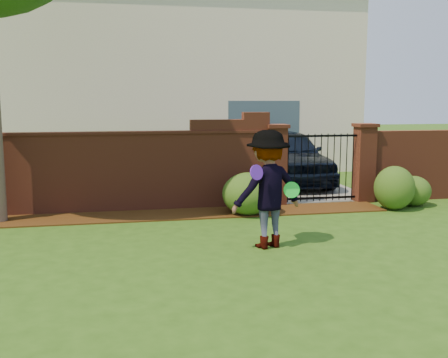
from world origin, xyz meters
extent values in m
cube|color=#294D13|center=(0.00, 0.00, -0.01)|extent=(80.00, 80.00, 0.01)
cube|color=#331C09|center=(-0.95, 3.34, 0.01)|extent=(11.10, 1.08, 0.03)
cube|color=maroon|center=(-2.15, 4.00, 0.85)|extent=(8.70, 0.25, 1.70)
cube|color=maroon|center=(1.30, 4.00, 1.85)|extent=(1.80, 0.25, 0.30)
cube|color=maroon|center=(1.90, 4.00, 2.08)|extent=(0.60, 0.25, 0.16)
cube|color=maroon|center=(-2.15, 4.00, 1.73)|extent=(8.70, 0.31, 0.06)
cube|color=maroon|center=(6.60, 4.00, 0.85)|extent=(4.00, 0.25, 1.70)
cube|color=maroon|center=(2.40, 4.00, 0.90)|extent=(0.42, 0.42, 1.80)
cube|color=maroon|center=(2.40, 4.00, 1.84)|extent=(0.50, 0.50, 0.08)
cube|color=maroon|center=(4.60, 4.00, 0.90)|extent=(0.42, 0.42, 1.80)
cube|color=maroon|center=(4.60, 4.00, 1.84)|extent=(0.50, 0.50, 0.08)
cylinder|color=black|center=(2.69, 4.00, 0.85)|extent=(0.02, 0.02, 1.60)
cylinder|color=black|center=(2.85, 4.00, 0.85)|extent=(0.02, 0.02, 1.60)
cylinder|color=black|center=(3.01, 4.00, 0.85)|extent=(0.02, 0.02, 1.60)
cylinder|color=black|center=(3.18, 4.00, 0.85)|extent=(0.02, 0.02, 1.60)
cylinder|color=black|center=(3.34, 4.00, 0.85)|extent=(0.02, 0.02, 1.60)
cylinder|color=black|center=(3.50, 4.00, 0.85)|extent=(0.02, 0.02, 1.60)
cylinder|color=black|center=(3.66, 4.00, 0.85)|extent=(0.02, 0.02, 1.60)
cylinder|color=black|center=(3.82, 4.00, 0.85)|extent=(0.02, 0.02, 1.60)
cylinder|color=black|center=(3.99, 4.00, 0.85)|extent=(0.02, 0.02, 1.60)
cylinder|color=black|center=(4.15, 4.00, 0.85)|extent=(0.02, 0.02, 1.60)
cylinder|color=black|center=(4.31, 4.00, 0.85)|extent=(0.02, 0.02, 1.60)
cube|color=black|center=(3.50, 4.00, 0.12)|extent=(1.78, 0.03, 0.05)
cube|color=black|center=(3.50, 4.00, 1.60)|extent=(1.78, 0.03, 0.05)
cube|color=slate|center=(3.50, 8.00, 0.01)|extent=(3.20, 8.00, 0.01)
cube|color=beige|center=(1.00, 12.00, 3.00)|extent=(12.00, 6.00, 6.00)
cube|color=#384C5B|center=(3.50, 9.05, 1.20)|extent=(2.40, 0.12, 2.40)
imported|color=black|center=(3.60, 6.83, 0.81)|extent=(1.92, 4.74, 1.61)
ellipsoid|color=#214915|center=(1.51, 3.08, 0.45)|extent=(1.11, 1.11, 0.91)
ellipsoid|color=#214915|center=(4.84, 2.96, 0.49)|extent=(0.89, 0.89, 0.98)
ellipsoid|color=#214915|center=(5.49, 3.25, 0.35)|extent=(0.79, 0.79, 0.70)
imported|color=gray|center=(1.23, 0.57, 0.98)|extent=(1.41, 1.04, 1.96)
cylinder|color=#5B1DBA|center=(0.93, 0.23, 1.32)|extent=(0.25, 0.17, 0.24)
cylinder|color=#1CD433|center=(1.59, 0.47, 0.98)|extent=(0.27, 0.10, 0.27)
camera|label=1|loc=(-1.16, -7.67, 2.46)|focal=42.29mm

